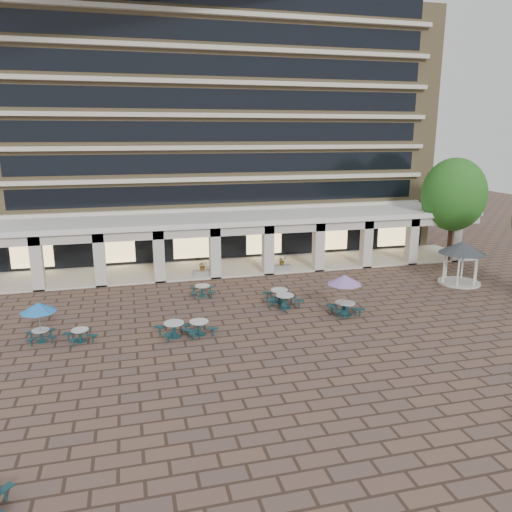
% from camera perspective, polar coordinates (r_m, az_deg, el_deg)
% --- Properties ---
extents(ground, '(120.00, 120.00, 0.00)m').
position_cam_1_polar(ground, '(27.86, 4.16, -9.11)').
color(ground, brown).
rests_on(ground, ground).
extents(apartment_building, '(40.00, 15.50, 25.20)m').
position_cam_1_polar(apartment_building, '(50.47, -5.16, 15.77)').
color(apartment_building, '#927B52').
rests_on(apartment_building, ground).
extents(retail_arcade, '(42.00, 6.60, 4.40)m').
position_cam_1_polar(retail_arcade, '(40.71, -2.40, 2.71)').
color(retail_arcade, white).
rests_on(retail_arcade, ground).
extents(picnic_table_4, '(1.88, 1.88, 2.17)m').
position_cam_1_polar(picnic_table_4, '(28.81, -23.63, -5.57)').
color(picnic_table_4, '#163E42').
rests_on(picnic_table_4, ground).
extents(picnic_table_5, '(2.05, 2.05, 0.79)m').
position_cam_1_polar(picnic_table_5, '(27.98, -6.52, -8.01)').
color(picnic_table_5, '#163E42').
rests_on(picnic_table_5, ground).
extents(picnic_table_6, '(2.15, 2.15, 2.48)m').
position_cam_1_polar(picnic_table_6, '(30.82, 10.08, -2.85)').
color(picnic_table_6, '#163E42').
rests_on(picnic_table_6, ground).
extents(picnic_table_7, '(2.11, 2.11, 0.81)m').
position_cam_1_polar(picnic_table_7, '(31.14, 10.27, -5.82)').
color(picnic_table_7, '#163E42').
rests_on(picnic_table_7, ground).
extents(picnic_table_8, '(1.86, 1.86, 0.69)m').
position_cam_1_polar(picnic_table_8, '(28.54, -19.45, -8.43)').
color(picnic_table_8, '#163E42').
rests_on(picnic_table_8, ground).
extents(picnic_table_9, '(2.18, 2.18, 0.83)m').
position_cam_1_polar(picnic_table_9, '(27.86, -9.34, -8.15)').
color(picnic_table_9, '#163E42').
rests_on(picnic_table_9, ground).
extents(picnic_table_10, '(2.38, 2.38, 0.87)m').
position_cam_1_polar(picnic_table_10, '(31.94, 3.32, -5.05)').
color(picnic_table_10, '#163E42').
rests_on(picnic_table_10, ground).
extents(picnic_table_12, '(1.83, 1.83, 0.77)m').
position_cam_1_polar(picnic_table_12, '(34.30, -6.14, -3.86)').
color(picnic_table_12, '#163E42').
rests_on(picnic_table_12, ground).
extents(picnic_table_13, '(1.93, 1.93, 0.85)m').
position_cam_1_polar(picnic_table_13, '(33.01, 2.68, -4.42)').
color(picnic_table_13, '#163E42').
rests_on(picnic_table_13, ground).
extents(gazebo, '(3.38, 3.38, 3.15)m').
position_cam_1_polar(gazebo, '(39.51, 22.47, 0.38)').
color(gazebo, beige).
rests_on(gazebo, ground).
extents(tree_east_c, '(5.35, 5.35, 8.92)m').
position_cam_1_polar(tree_east_c, '(45.52, 21.67, 6.54)').
color(tree_east_c, '#41281A').
rests_on(tree_east_c, ground).
extents(planter_left, '(1.50, 0.73, 1.24)m').
position_cam_1_polar(planter_left, '(38.95, -6.11, -1.66)').
color(planter_left, gray).
rests_on(planter_left, ground).
extents(planter_right, '(1.50, 0.81, 1.24)m').
position_cam_1_polar(planter_right, '(40.34, 2.99, -1.05)').
color(planter_right, gray).
rests_on(planter_right, ground).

